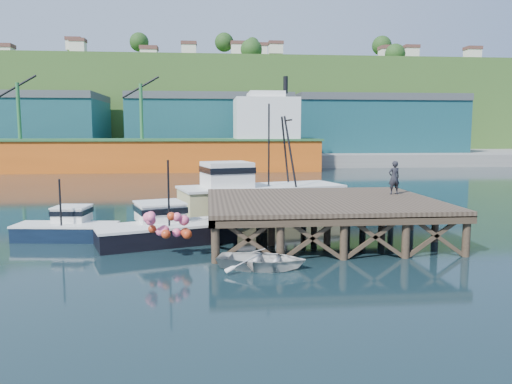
{
  "coord_description": "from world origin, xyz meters",
  "views": [
    {
      "loc": [
        -0.47,
        -25.96,
        5.69
      ],
      "look_at": [
        2.21,
        2.0,
        2.27
      ],
      "focal_mm": 35.0,
      "sensor_mm": 36.0,
      "label": 1
    }
  ],
  "objects": [
    {
      "name": "dockworker",
      "position": [
        10.06,
        1.41,
        3.08
      ],
      "size": [
        0.76,
        0.56,
        1.9
      ],
      "primitive_type": "imported",
      "rotation": [
        0.0,
        0.0,
        3.3
      ],
      "color": "black",
      "rests_on": "wharf"
    },
    {
      "name": "boat_black",
      "position": [
        -2.76,
        -0.41,
        0.79
      ],
      "size": [
        7.42,
        6.16,
        4.31
      ],
      "rotation": [
        0.0,
        0.0,
        0.33
      ],
      "color": "black",
      "rests_on": "ground"
    },
    {
      "name": "warehouse_right",
      "position": [
        30.0,
        65.0,
        6.5
      ],
      "size": [
        30.0,
        16.0,
        9.0
      ],
      "primitive_type": "cube",
      "color": "#1A5257",
      "rests_on": "far_quay"
    },
    {
      "name": "warehouse_left",
      "position": [
        -35.0,
        65.0,
        6.5
      ],
      "size": [
        32.0,
        16.0,
        9.0
      ],
      "primitive_type": "cube",
      "color": "#1A5257",
      "rests_on": "far_quay"
    },
    {
      "name": "boat_navy",
      "position": [
        -7.97,
        0.95,
        0.66
      ],
      "size": [
        5.43,
        3.17,
        3.27
      ],
      "rotation": [
        0.0,
        0.0,
        -0.12
      ],
      "color": "black",
      "rests_on": "ground"
    },
    {
      "name": "dinghy",
      "position": [
        1.7,
        -5.8,
        0.38
      ],
      "size": [
        4.31,
        3.59,
        0.77
      ],
      "primitive_type": "imported",
      "rotation": [
        0.0,
        0.0,
        1.29
      ],
      "color": "silver",
      "rests_on": "ground"
    },
    {
      "name": "far_quay",
      "position": [
        0.0,
        70.0,
        1.0
      ],
      "size": [
        160.0,
        40.0,
        2.0
      ],
      "primitive_type": "cube",
      "color": "gray",
      "rests_on": "ground"
    },
    {
      "name": "warehouse_mid",
      "position": [
        0.0,
        65.0,
        6.5
      ],
      "size": [
        28.0,
        16.0,
        9.0
      ],
      "primitive_type": "cube",
      "color": "#1A5257",
      "rests_on": "far_quay"
    },
    {
      "name": "cargo_ship",
      "position": [
        -8.46,
        48.0,
        3.31
      ],
      "size": [
        55.5,
        10.0,
        13.75
      ],
      "color": "orange",
      "rests_on": "ground"
    },
    {
      "name": "trawler",
      "position": [
        2.96,
        8.38,
        1.56
      ],
      "size": [
        12.0,
        6.92,
        7.59
      ],
      "rotation": [
        0.0,
        0.0,
        0.27
      ],
      "color": "beige",
      "rests_on": "ground"
    },
    {
      "name": "hillside",
      "position": [
        0.0,
        100.0,
        11.0
      ],
      "size": [
        220.0,
        50.0,
        22.0
      ],
      "primitive_type": "cube",
      "color": "#2D511E",
      "rests_on": "ground"
    },
    {
      "name": "ground",
      "position": [
        0.0,
        0.0,
        0.0
      ],
      "size": [
        300.0,
        300.0,
        0.0
      ],
      "primitive_type": "plane",
      "color": "black",
      "rests_on": "ground"
    },
    {
      "name": "wharf",
      "position": [
        5.5,
        -0.19,
        1.94
      ],
      "size": [
        12.0,
        10.0,
        2.62
      ],
      "color": "brown",
      "rests_on": "ground"
    }
  ]
}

